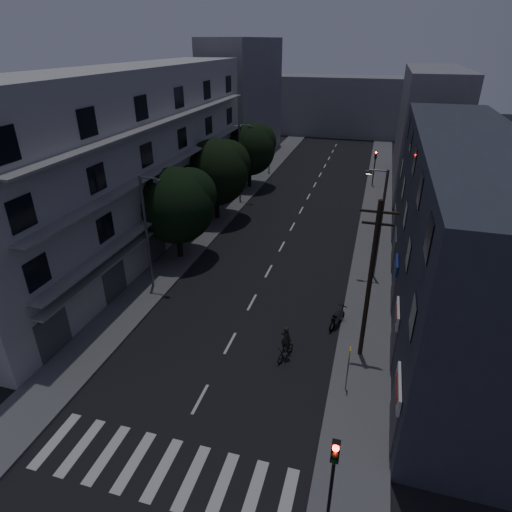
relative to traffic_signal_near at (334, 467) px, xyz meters
The scene contains 23 objects.
ground 28.35m from the traffic_signal_near, 103.92° to the left, with size 160.00×160.00×0.00m, color black.
sidewalk_left 31.00m from the traffic_signal_near, 117.57° to the left, with size 3.00×90.00×0.15m, color #565659.
sidewalk_right 27.53m from the traffic_signal_near, 88.49° to the left, with size 3.00×90.00×0.15m, color #565659.
crosswalk 7.46m from the traffic_signal_near, behind, with size 10.90×3.00×0.01m.
lane_markings 34.42m from the traffic_signal_near, 101.41° to the left, with size 0.15×60.50×0.01m.
building_left 27.95m from the traffic_signal_near, 132.67° to the left, with size 7.00×36.00×14.00m.
building_right 17.32m from the traffic_signal_near, 72.31° to the left, with size 6.19×28.00×11.00m.
building_far_left 53.96m from the traffic_signal_near, 110.46° to the left, with size 6.00×20.00×16.00m, color slate.
building_far_right 44.79m from the traffic_signal_near, 83.29° to the left, with size 6.00×20.00×13.00m, color slate.
building_far_end 72.69m from the traffic_signal_near, 95.35° to the left, with size 24.00×8.00×10.00m, color slate.
tree_near 23.07m from the traffic_signal_near, 127.88° to the left, with size 5.86×5.86×7.23m.
tree_mid 30.37m from the traffic_signal_near, 117.90° to the left, with size 6.17×6.17×7.59m.
tree_far 39.93m from the traffic_signal_near, 110.65° to the left, with size 5.90×5.90×7.30m.
traffic_signal_near is the anchor object (origin of this frame).
traffic_signal_far_right 41.45m from the traffic_signal_near, 90.12° to the left, with size 0.28×0.37×4.10m.
traffic_signal_far_left 45.56m from the traffic_signal_near, 107.06° to the left, with size 0.28×0.37×4.10m.
street_lamp_left_near 19.35m from the traffic_signal_near, 136.40° to the left, with size 1.51×0.25×8.00m.
street_lamp_right 19.05m from the traffic_signal_near, 87.63° to the left, with size 1.51×0.25×8.00m.
street_lamp_left_far 35.24m from the traffic_signal_near, 112.78° to the left, with size 1.51×0.25×8.00m.
utility_pole 9.99m from the traffic_signal_near, 86.89° to the left, with size 1.80×0.24×9.00m.
bus_stop_sign 6.96m from the traffic_signal_near, 89.84° to the left, with size 0.06×0.35×2.52m.
motorcycle 12.58m from the traffic_signal_near, 94.73° to the left, with size 0.90×1.90×1.27m.
cyclist 9.47m from the traffic_signal_near, 111.87° to the left, with size 1.04×1.75×2.10m.
Camera 1 is at (6.90, -12.17, 15.77)m, focal length 30.00 mm.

